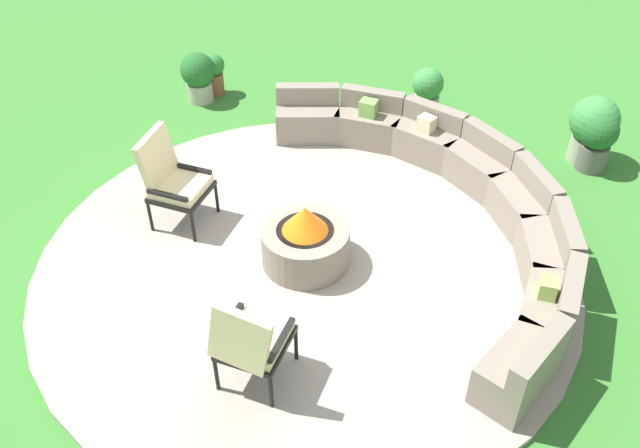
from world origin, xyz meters
The scene contains 11 objects.
ground_plane centered at (0.00, 0.00, 0.00)m, with size 24.00×24.00×0.00m, color #387A2D.
patio_circle centered at (0.00, 0.00, 0.03)m, with size 5.61×5.61×0.06m, color #9E9384.
fire_pit centered at (0.00, 0.00, 0.33)m, with size 0.91×0.91×0.70m.
curved_stone_bench centered at (0.53, 1.73, 0.34)m, with size 4.93×2.81×0.68m.
lounge_chair_front_left centered at (-1.48, -0.61, 0.62)m, with size 0.78×0.79×1.09m.
lounge_chair_front_right centered at (0.87, -1.33, 0.59)m, with size 0.75×0.79×1.03m.
potted_plant_0 centered at (-3.69, 1.43, 0.35)m, with size 0.32×0.32×0.61m.
potted_plant_1 centered at (0.99, 3.82, 0.43)m, with size 0.46×0.46×0.77m.
potted_plant_2 centered at (-3.66, 1.14, 0.40)m, with size 0.49×0.49×0.72m.
potted_plant_3 centered at (0.85, 3.93, 0.49)m, with size 0.60×0.60×0.88m.
potted_plant_4 centered at (-1.30, 3.33, 0.36)m, with size 0.43×0.43×0.65m.
Camera 1 is at (4.02, -3.35, 4.87)m, focal length 38.16 mm.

